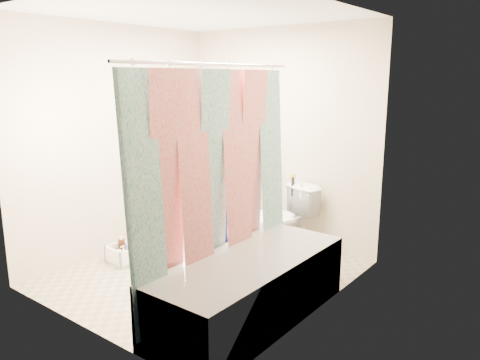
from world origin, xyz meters
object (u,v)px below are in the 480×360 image
Objects in this scene: bathtub at (250,287)px; plumber at (219,177)px; cleaning_caddy at (123,255)px; toilet at (283,221)px.

plumber reaches higher than bathtub.
bathtub is 1.71m from plumber.
bathtub is at bearing 1.81° from cleaning_caddy.
toilet is 1.70m from cleaning_caddy.
cleaning_caddy is at bearing -63.18° from plumber.
toilet is at bearing 52.57° from cleaning_caddy.
bathtub is at bearing 11.50° from plumber.
plumber reaches higher than cleaning_caddy.
toilet is at bearing 74.23° from plumber.
bathtub reaches higher than cleaning_caddy.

